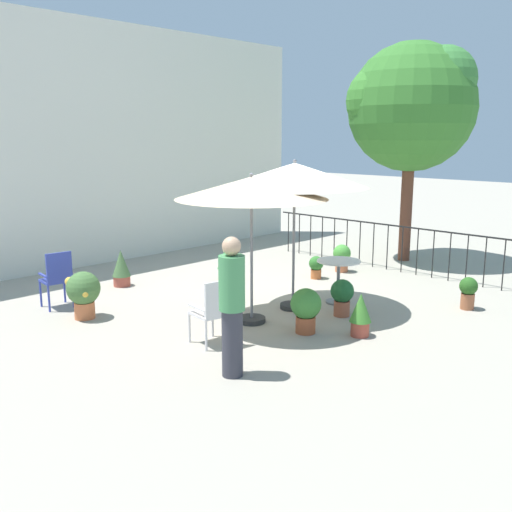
{
  "coord_description": "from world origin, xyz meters",
  "views": [
    {
      "loc": [
        -7.41,
        -6.81,
        2.9
      ],
      "look_at": [
        0.0,
        0.48,
        0.73
      ],
      "focal_mm": 40.2,
      "sensor_mm": 36.0,
      "label": 1
    }
  ],
  "objects_px": {
    "patio_umbrella_1": "(295,176)",
    "potted_plant_1": "(306,308)",
    "shade_tree": "(411,107)",
    "potted_plant_8": "(342,256)",
    "standing_person": "(232,305)",
    "patio_chair_0": "(213,309)",
    "potted_plant_4": "(468,291)",
    "cafe_table_0": "(338,273)",
    "potted_plant_0": "(228,260)",
    "patio_umbrella_0": "(251,189)",
    "potted_plant_3": "(316,266)",
    "potted_plant_6": "(360,313)",
    "patio_chair_1": "(57,276)",
    "potted_plant_2": "(83,291)",
    "potted_plant_7": "(121,268)",
    "potted_plant_5": "(342,295)"
  },
  "relations": [
    {
      "from": "patio_umbrella_0",
      "to": "potted_plant_0",
      "type": "xyz_separation_m",
      "value": [
        1.58,
        2.27,
        -1.69
      ]
    },
    {
      "from": "patio_umbrella_1",
      "to": "potted_plant_1",
      "type": "xyz_separation_m",
      "value": [
        -0.81,
        -0.95,
        -1.87
      ]
    },
    {
      "from": "potted_plant_5",
      "to": "potted_plant_3",
      "type": "bearing_deg",
      "value": 48.21
    },
    {
      "from": "patio_chair_0",
      "to": "potted_plant_4",
      "type": "height_order",
      "value": "patio_chair_0"
    },
    {
      "from": "standing_person",
      "to": "potted_plant_6",
      "type": "bearing_deg",
      "value": -7.46
    },
    {
      "from": "patio_chair_1",
      "to": "potted_plant_0",
      "type": "xyz_separation_m",
      "value": [
        3.37,
        -0.63,
        -0.14
      ]
    },
    {
      "from": "patio_chair_1",
      "to": "potted_plant_2",
      "type": "bearing_deg",
      "value": -88.48
    },
    {
      "from": "cafe_table_0",
      "to": "potted_plant_3",
      "type": "distance_m",
      "value": 1.8
    },
    {
      "from": "potted_plant_5",
      "to": "potted_plant_1",
      "type": "bearing_deg",
      "value": -174.28
    },
    {
      "from": "potted_plant_1",
      "to": "potted_plant_4",
      "type": "relative_size",
      "value": 1.23
    },
    {
      "from": "shade_tree",
      "to": "patio_chair_1",
      "type": "bearing_deg",
      "value": 164.36
    },
    {
      "from": "potted_plant_0",
      "to": "standing_person",
      "type": "bearing_deg",
      "value": -132.08
    },
    {
      "from": "patio_umbrella_0",
      "to": "potted_plant_7",
      "type": "relative_size",
      "value": 3.27
    },
    {
      "from": "cafe_table_0",
      "to": "potted_plant_7",
      "type": "bearing_deg",
      "value": 118.76
    },
    {
      "from": "potted_plant_8",
      "to": "standing_person",
      "type": "xyz_separation_m",
      "value": [
        -5.47,
        -2.35,
        0.57
      ]
    },
    {
      "from": "patio_chair_1",
      "to": "potted_plant_4",
      "type": "height_order",
      "value": "patio_chair_1"
    },
    {
      "from": "patio_umbrella_0",
      "to": "patio_chair_1",
      "type": "xyz_separation_m",
      "value": [
        -1.79,
        2.9,
        -1.55
      ]
    },
    {
      "from": "potted_plant_2",
      "to": "potted_plant_3",
      "type": "xyz_separation_m",
      "value": [
        4.72,
        -1.01,
        -0.19
      ]
    },
    {
      "from": "patio_umbrella_1",
      "to": "potted_plant_4",
      "type": "height_order",
      "value": "patio_umbrella_1"
    },
    {
      "from": "potted_plant_1",
      "to": "potted_plant_6",
      "type": "height_order",
      "value": "potted_plant_1"
    },
    {
      "from": "potted_plant_2",
      "to": "potted_plant_7",
      "type": "distance_m",
      "value": 2.06
    },
    {
      "from": "potted_plant_4",
      "to": "standing_person",
      "type": "distance_m",
      "value": 4.83
    },
    {
      "from": "patio_umbrella_1",
      "to": "shade_tree",
      "type": "bearing_deg",
      "value": 8.45
    },
    {
      "from": "potted_plant_1",
      "to": "potted_plant_6",
      "type": "relative_size",
      "value": 1.05
    },
    {
      "from": "patio_umbrella_1",
      "to": "potted_plant_4",
      "type": "distance_m",
      "value": 3.56
    },
    {
      "from": "potted_plant_2",
      "to": "potted_plant_3",
      "type": "distance_m",
      "value": 4.84
    },
    {
      "from": "shade_tree",
      "to": "potted_plant_2",
      "type": "height_order",
      "value": "shade_tree"
    },
    {
      "from": "patio_umbrella_1",
      "to": "potted_plant_2",
      "type": "height_order",
      "value": "patio_umbrella_1"
    },
    {
      "from": "patio_umbrella_1",
      "to": "potted_plant_3",
      "type": "xyz_separation_m",
      "value": [
        1.94,
        1.04,
        -2.0
      ]
    },
    {
      "from": "potted_plant_6",
      "to": "standing_person",
      "type": "distance_m",
      "value": 2.39
    },
    {
      "from": "shade_tree",
      "to": "potted_plant_1",
      "type": "bearing_deg",
      "value": -163.59
    },
    {
      "from": "potted_plant_5",
      "to": "potted_plant_7",
      "type": "distance_m",
      "value": 4.5
    },
    {
      "from": "potted_plant_2",
      "to": "potted_plant_3",
      "type": "relative_size",
      "value": 1.64
    },
    {
      "from": "shade_tree",
      "to": "patio_umbrella_1",
      "type": "distance_m",
      "value": 5.1
    },
    {
      "from": "cafe_table_0",
      "to": "potted_plant_0",
      "type": "bearing_deg",
      "value": 95.86
    },
    {
      "from": "shade_tree",
      "to": "potted_plant_0",
      "type": "bearing_deg",
      "value": 160.63
    },
    {
      "from": "potted_plant_3",
      "to": "potted_plant_4",
      "type": "height_order",
      "value": "potted_plant_4"
    },
    {
      "from": "patio_umbrella_1",
      "to": "potted_plant_0",
      "type": "relative_size",
      "value": 3.19
    },
    {
      "from": "potted_plant_4",
      "to": "potted_plant_6",
      "type": "xyz_separation_m",
      "value": [
        -2.42,
        0.53,
        0.03
      ]
    },
    {
      "from": "patio_umbrella_1",
      "to": "patio_chair_1",
      "type": "distance_m",
      "value": 4.36
    },
    {
      "from": "potted_plant_4",
      "to": "cafe_table_0",
      "type": "bearing_deg",
      "value": 124.39
    },
    {
      "from": "cafe_table_0",
      "to": "potted_plant_5",
      "type": "distance_m",
      "value": 0.79
    },
    {
      "from": "patio_chair_1",
      "to": "potted_plant_4",
      "type": "bearing_deg",
      "value": -45.9
    },
    {
      "from": "potted_plant_3",
      "to": "potted_plant_8",
      "type": "relative_size",
      "value": 0.79
    },
    {
      "from": "potted_plant_3",
      "to": "potted_plant_2",
      "type": "bearing_deg",
      "value": 167.89
    },
    {
      "from": "shade_tree",
      "to": "patio_umbrella_1",
      "type": "relative_size",
      "value": 1.97
    },
    {
      "from": "potted_plant_3",
      "to": "patio_umbrella_1",
      "type": "bearing_deg",
      "value": -151.68
    },
    {
      "from": "potted_plant_3",
      "to": "potted_plant_1",
      "type": "bearing_deg",
      "value": -144.0
    },
    {
      "from": "cafe_table_0",
      "to": "patio_chair_0",
      "type": "relative_size",
      "value": 0.8
    },
    {
      "from": "patio_umbrella_1",
      "to": "potted_plant_7",
      "type": "xyz_separation_m",
      "value": [
        -1.23,
        3.4,
        -1.89
      ]
    }
  ]
}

